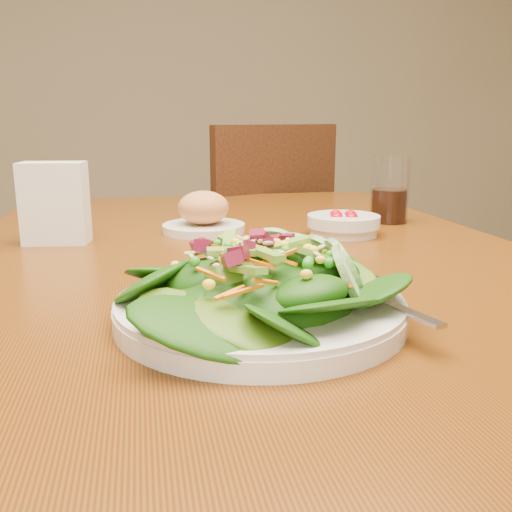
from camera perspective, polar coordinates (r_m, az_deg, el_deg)
name	(u,v)px	position (r m, az deg, el deg)	size (l,w,h in m)	color
dining_table	(251,316)	(0.91, -0.53, -6.02)	(0.90, 1.40, 0.75)	#5B350C
chair_far	(251,268)	(1.79, -0.49, -1.19)	(0.56, 0.57, 0.94)	#442412
salad_plate	(270,290)	(0.58, 1.38, -3.45)	(0.30, 0.30, 0.09)	white
bread_plate	(204,215)	(1.04, -5.27, 4.06)	(0.15, 0.15, 0.08)	white
tomato_bowl	(343,224)	(1.03, 8.73, 3.16)	(0.13, 0.13, 0.04)	white
drinking_glass	(390,194)	(1.17, 13.21, 6.04)	(0.08, 0.08, 0.13)	silver
napkin_holder	(55,201)	(1.00, -19.50, 5.22)	(0.11, 0.07, 0.13)	white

